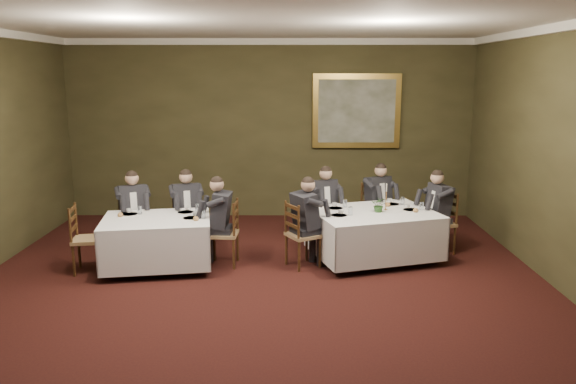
{
  "coord_description": "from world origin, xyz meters",
  "views": [
    {
      "loc": [
        0.41,
        -6.12,
        2.85
      ],
      "look_at": [
        0.38,
        1.89,
        1.15
      ],
      "focal_mm": 35.0,
      "sensor_mm": 36.0,
      "label": 1
    }
  ],
  "objects_px": {
    "diner_main_backright": "(377,211)",
    "diner_main_endleft": "(303,233)",
    "diner_main_endright": "(439,222)",
    "chair_sec_backleft": "(135,236)",
    "painting": "(356,111)",
    "chair_main_backleft": "(322,228)",
    "chair_main_backright": "(376,224)",
    "chair_sec_endleft": "(88,253)",
    "centerpiece": "(379,204)",
    "chair_sec_endright": "(224,247)",
    "diner_sec_backleft": "(134,222)",
    "table_second": "(157,239)",
    "chair_sec_backright": "(187,233)",
    "table_main": "(374,231)",
    "diner_sec_endright": "(223,232)",
    "chair_main_endright": "(439,235)",
    "candlestick": "(386,200)",
    "diner_main_backleft": "(323,215)",
    "diner_sec_backright": "(187,220)",
    "chair_main_endleft": "(302,248)"
  },
  "relations": [
    {
      "from": "diner_main_backright",
      "to": "diner_main_endleft",
      "type": "bearing_deg",
      "value": 18.23
    },
    {
      "from": "diner_main_endright",
      "to": "chair_sec_backleft",
      "type": "relative_size",
      "value": 1.35
    },
    {
      "from": "painting",
      "to": "diner_main_endleft",
      "type": "bearing_deg",
      "value": -110.12
    },
    {
      "from": "chair_main_backleft",
      "to": "chair_main_backright",
      "type": "xyz_separation_m",
      "value": [
        0.94,
        0.29,
        0.0
      ]
    },
    {
      "from": "chair_sec_endleft",
      "to": "centerpiece",
      "type": "xyz_separation_m",
      "value": [
        4.31,
        0.56,
        0.6
      ]
    },
    {
      "from": "chair_sec_endleft",
      "to": "chair_sec_endright",
      "type": "bearing_deg",
      "value": 90.24
    },
    {
      "from": "diner_sec_backleft",
      "to": "painting",
      "type": "bearing_deg",
      "value": -170.51
    },
    {
      "from": "table_second",
      "to": "chair_sec_backright",
      "type": "xyz_separation_m",
      "value": [
        0.29,
        0.86,
        -0.17
      ]
    },
    {
      "from": "chair_sec_endright",
      "to": "centerpiece",
      "type": "xyz_separation_m",
      "value": [
        2.36,
        0.25,
        0.6
      ]
    },
    {
      "from": "table_main",
      "to": "diner_sec_endright",
      "type": "xyz_separation_m",
      "value": [
        -2.3,
        -0.28,
        0.06
      ]
    },
    {
      "from": "chair_main_backleft",
      "to": "chair_main_endright",
      "type": "xyz_separation_m",
      "value": [
        1.86,
        -0.42,
        0.0
      ]
    },
    {
      "from": "table_main",
      "to": "chair_sec_backright",
      "type": "relative_size",
      "value": 2.16
    },
    {
      "from": "diner_main_backright",
      "to": "chair_sec_endright",
      "type": "xyz_separation_m",
      "value": [
        -2.49,
        -1.31,
        -0.23
      ]
    },
    {
      "from": "chair_sec_endleft",
      "to": "candlestick",
      "type": "relative_size",
      "value": 2.32
    },
    {
      "from": "chair_sec_endright",
      "to": "candlestick",
      "type": "distance_m",
      "value": 2.6
    },
    {
      "from": "diner_main_endright",
      "to": "chair_sec_endleft",
      "type": "bearing_deg",
      "value": 83.24
    },
    {
      "from": "diner_main_backleft",
      "to": "painting",
      "type": "xyz_separation_m",
      "value": [
        0.74,
        1.92,
        1.61
      ]
    },
    {
      "from": "chair_sec_endleft",
      "to": "diner_main_endleft",
      "type": "bearing_deg",
      "value": 85.83
    },
    {
      "from": "diner_main_backright",
      "to": "chair_sec_endleft",
      "type": "distance_m",
      "value": 4.73
    },
    {
      "from": "diner_main_backright",
      "to": "diner_sec_endright",
      "type": "distance_m",
      "value": 2.82
    },
    {
      "from": "chair_sec_backright",
      "to": "candlestick",
      "type": "height_order",
      "value": "candlestick"
    },
    {
      "from": "diner_main_backleft",
      "to": "diner_main_endright",
      "type": "relative_size",
      "value": 1.0
    },
    {
      "from": "chair_main_backright",
      "to": "candlestick",
      "type": "relative_size",
      "value": 2.32
    },
    {
      "from": "chair_sec_backleft",
      "to": "diner_main_backleft",
      "type": "bearing_deg",
      "value": 165.74
    },
    {
      "from": "candlestick",
      "to": "diner_sec_endright",
      "type": "bearing_deg",
      "value": -170.97
    },
    {
      "from": "diner_main_backright",
      "to": "chair_sec_backleft",
      "type": "distance_m",
      "value": 4.08
    },
    {
      "from": "chair_sec_backright",
      "to": "painting",
      "type": "relative_size",
      "value": 0.58
    },
    {
      "from": "chair_sec_backleft",
      "to": "diner_sec_endright",
      "type": "bearing_deg",
      "value": 136.54
    },
    {
      "from": "chair_sec_backleft",
      "to": "chair_sec_endleft",
      "type": "relative_size",
      "value": 1.0
    },
    {
      "from": "diner_sec_endright",
      "to": "painting",
      "type": "xyz_separation_m",
      "value": [
        2.3,
        2.95,
        1.61
      ]
    },
    {
      "from": "chair_main_backright",
      "to": "chair_sec_backleft",
      "type": "relative_size",
      "value": 1.0
    },
    {
      "from": "centerpiece",
      "to": "chair_sec_backright",
      "type": "bearing_deg",
      "value": 171.51
    },
    {
      "from": "chair_main_endright",
      "to": "diner_sec_backright",
      "type": "xyz_separation_m",
      "value": [
        -4.09,
        0.08,
        0.23
      ]
    },
    {
      "from": "table_main",
      "to": "diner_main_backleft",
      "type": "height_order",
      "value": "diner_main_backleft"
    },
    {
      "from": "chair_main_backleft",
      "to": "diner_sec_backleft",
      "type": "height_order",
      "value": "diner_sec_backleft"
    },
    {
      "from": "diner_main_backleft",
      "to": "diner_sec_backleft",
      "type": "distance_m",
      "value": 3.09
    },
    {
      "from": "diner_main_backright",
      "to": "chair_sec_endright",
      "type": "distance_m",
      "value": 2.82
    },
    {
      "from": "diner_main_backleft",
      "to": "diner_sec_endright",
      "type": "bearing_deg",
      "value": 8.66
    },
    {
      "from": "chair_main_backright",
      "to": "diner_main_endleft",
      "type": "distance_m",
      "value": 1.91
    },
    {
      "from": "chair_main_endleft",
      "to": "candlestick",
      "type": "relative_size",
      "value": 2.32
    },
    {
      "from": "diner_main_endright",
      "to": "diner_main_endleft",
      "type": "bearing_deg",
      "value": 90.43
    },
    {
      "from": "diner_main_endleft",
      "to": "diner_sec_backright",
      "type": "distance_m",
      "value": 2.02
    },
    {
      "from": "chair_sec_backleft",
      "to": "centerpiece",
      "type": "distance_m",
      "value": 3.94
    },
    {
      "from": "diner_main_backright",
      "to": "candlestick",
      "type": "relative_size",
      "value": 3.12
    },
    {
      "from": "diner_sec_backleft",
      "to": "chair_sec_backright",
      "type": "bearing_deg",
      "value": 167.17
    },
    {
      "from": "diner_sec_endright",
      "to": "chair_sec_endleft",
      "type": "relative_size",
      "value": 1.35
    },
    {
      "from": "diner_main_endleft",
      "to": "candlestick",
      "type": "distance_m",
      "value": 1.44
    },
    {
      "from": "chair_sec_endleft",
      "to": "chair_main_backright",
      "type": "bearing_deg",
      "value": 101.49
    },
    {
      "from": "diner_main_endleft",
      "to": "diner_main_endright",
      "type": "bearing_deg",
      "value": 77.13
    },
    {
      "from": "diner_sec_endright",
      "to": "diner_main_endright",
      "type": "bearing_deg",
      "value": -76.89
    }
  ]
}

